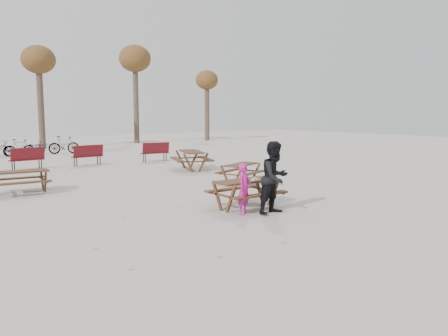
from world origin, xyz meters
TOP-DOWN VIEW (x-y plane):
  - ground at (0.00, 0.00)m, footprint 80.00×80.00m
  - main_picnic_table at (0.00, 0.00)m, footprint 1.80×1.45m
  - food_tray at (0.17, -0.17)m, footprint 0.18×0.11m
  - bread_roll at (0.17, -0.17)m, footprint 0.14×0.06m
  - soda_bottle at (-0.22, -0.15)m, footprint 0.07×0.07m
  - child at (-0.52, -0.55)m, footprint 0.57×0.48m
  - adult at (0.16, -0.97)m, footprint 0.99×0.82m
  - picnic_table_east at (2.64, 3.48)m, footprint 1.99×1.80m
  - picnic_table_north at (-4.47, 5.98)m, footprint 1.83×1.52m
  - picnic_table_far at (3.16, 7.68)m, footprint 2.19×2.43m
  - park_bench_row at (-1.25, 12.18)m, footprint 10.60×1.36m
  - bicycle_row at (-2.29, 19.79)m, footprint 7.68×2.51m
  - tree_row at (0.90, 25.15)m, footprint 32.17×3.52m
  - fallen_leaves at (0.50, 2.50)m, footprint 11.00×11.00m

SIDE VIEW (x-z plane):
  - ground at x=0.00m, z-range 0.00..0.00m
  - fallen_leaves at x=0.50m, z-range 0.00..0.01m
  - picnic_table_east at x=2.64m, z-range 0.00..0.70m
  - picnic_table_north at x=-4.47m, z-range 0.00..0.74m
  - picnic_table_far at x=3.16m, z-range 0.00..0.86m
  - bicycle_row at x=-2.29m, z-range -0.05..1.06m
  - park_bench_row at x=-1.25m, z-range 0.00..1.03m
  - main_picnic_table at x=0.00m, z-range 0.20..0.97m
  - child at x=-0.52m, z-range 0.00..1.31m
  - food_tray at x=0.17m, z-range 0.78..0.81m
  - bread_roll at x=0.17m, z-range 0.81..0.86m
  - soda_bottle at x=-0.22m, z-range 0.76..0.93m
  - adult at x=0.16m, z-range 0.00..1.88m
  - tree_row at x=0.90m, z-range 2.06..10.32m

